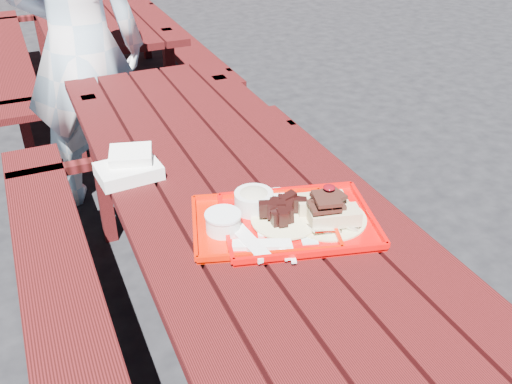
# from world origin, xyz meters

# --- Properties ---
(ground) EXTENTS (60.00, 60.00, 0.00)m
(ground) POSITION_xyz_m (0.00, 0.00, 0.00)
(ground) COLOR black
(ground) RESTS_ON ground
(picnic_table_near) EXTENTS (1.41, 2.40, 0.75)m
(picnic_table_near) POSITION_xyz_m (-0.00, 0.00, 0.56)
(picnic_table_near) COLOR #420C0E
(picnic_table_near) RESTS_ON ground
(picnic_table_far) EXTENTS (1.41, 2.40, 0.75)m
(picnic_table_far) POSITION_xyz_m (-0.00, 2.80, 0.56)
(picnic_table_far) COLOR #420C0E
(picnic_table_far) RESTS_ON ground
(near_tray) EXTENTS (0.49, 0.42, 0.13)m
(near_tray) POSITION_xyz_m (0.09, -0.24, 0.78)
(near_tray) COLOR #D80303
(near_tray) RESTS_ON picnic_table_near
(far_tray) EXTENTS (0.46, 0.41, 0.07)m
(far_tray) POSITION_xyz_m (-0.02, -0.23, 0.77)
(far_tray) COLOR red
(far_tray) RESTS_ON picnic_table_near
(white_cloth) EXTENTS (0.21, 0.18, 0.08)m
(white_cloth) POSITION_xyz_m (-0.29, 0.21, 0.78)
(white_cloth) COLOR white
(white_cloth) RESTS_ON picnic_table_near
(person) EXTENTS (0.71, 0.57, 1.70)m
(person) POSITION_xyz_m (-0.26, 1.36, 0.85)
(person) COLOR #ABCEE7
(person) RESTS_ON ground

